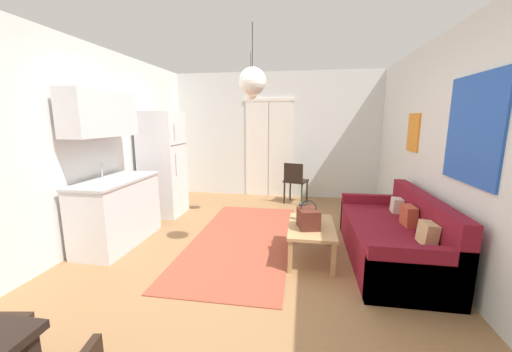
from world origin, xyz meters
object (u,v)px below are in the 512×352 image
refrigerator (163,164)px  pendant_lamp_near (252,81)px  coffee_table (311,229)px  handbag (308,218)px  accent_chair (295,180)px  pendant_lamp_far (251,93)px  bamboo_vase (302,212)px  couch (396,239)px

refrigerator → pendant_lamp_near: pendant_lamp_near is taller
coffee_table → refrigerator: (-2.52, 1.32, 0.54)m
handbag → accent_chair: bearing=95.4°
handbag → pendant_lamp_far: pendant_lamp_far is taller
bamboo_vase → handbag: (0.08, -0.26, 0.01)m
couch → handbag: (-1.02, -0.17, 0.25)m
bamboo_vase → refrigerator: size_ratio=0.24×
refrigerator → bamboo_vase: bearing=-25.6°
bamboo_vase → pendant_lamp_near: (-0.56, -0.38, 1.53)m
handbag → pendant_lamp_far: size_ratio=0.49×
coffee_table → accent_chair: (-0.27, 2.36, 0.13)m
refrigerator → accent_chair: bearing=25.0°
bamboo_vase → handbag: bearing=-73.1°
accent_chair → pendant_lamp_far: size_ratio=1.20×
bamboo_vase → refrigerator: 2.68m
couch → refrigerator: (-3.50, 1.24, 0.63)m
accent_chair → pendant_lamp_far: 2.09m
pendant_lamp_near → pendant_lamp_far: bearing=100.9°
handbag → coffee_table: bearing=65.6°
handbag → pendant_lamp_near: 1.66m
refrigerator → pendant_lamp_far: pendant_lamp_far is taller
coffee_table → bamboo_vase: 0.26m
couch → accent_chair: 2.61m
accent_chair → pendant_lamp_far: pendant_lamp_far is taller
bamboo_vase → pendant_lamp_far: pendant_lamp_far is taller
handbag → refrigerator: (-2.47, 1.41, 0.37)m
refrigerator → accent_chair: refrigerator is taller
pendant_lamp_far → bamboo_vase: bearing=-50.3°
accent_chair → coffee_table: bearing=113.7°
accent_chair → pendant_lamp_near: pendant_lamp_near is taller
couch → pendant_lamp_far: size_ratio=2.83×
couch → bamboo_vase: 1.13m
bamboo_vase → pendant_lamp_far: size_ratio=0.63×
accent_chair → pendant_lamp_near: (-0.40, -2.57, 1.57)m
bamboo_vase → handbag: 0.27m
accent_chair → handbag: bearing=112.5°
refrigerator → pendant_lamp_far: (1.58, -0.16, 1.16)m
coffee_table → pendant_lamp_far: bearing=129.1°
handbag → refrigerator: 2.87m
refrigerator → couch: bearing=-19.5°
coffee_table → pendant_lamp_near: bearing=-163.0°
couch → pendant_lamp_near: size_ratio=2.66×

